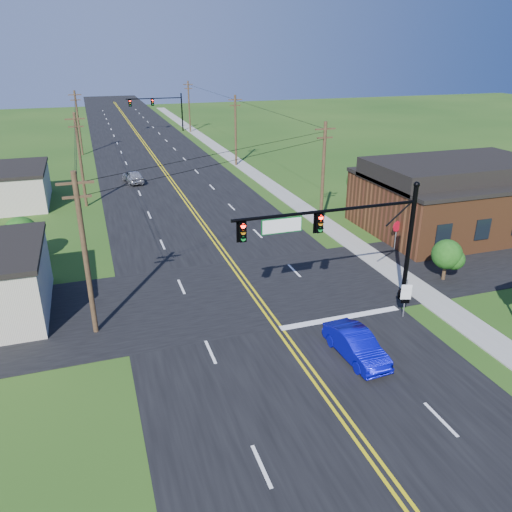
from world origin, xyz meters
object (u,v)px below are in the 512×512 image
object	(u,v)px
blue_car	(356,346)
stop_sign	(397,229)
route_sign	(406,296)
signal_mast_main	(343,235)
signal_mast_far	(158,107)

from	to	relation	value
blue_car	stop_sign	xyz separation A→B (m)	(9.96, 11.83, 1.04)
blue_car	stop_sign	size ratio (longest dim) A/B	1.78
blue_car	route_sign	bearing A→B (deg)	26.96
blue_car	route_sign	distance (m)	5.46
signal_mast_main	blue_car	bearing A→B (deg)	-107.45
route_sign	stop_sign	bearing A→B (deg)	77.45
stop_sign	signal_mast_main	bearing A→B (deg)	-152.86
signal_mast_main	route_sign	world-z (taller)	signal_mast_main
signal_mast_far	route_sign	xyz separation A→B (m)	(3.06, -74.02, -3.13)
signal_mast_far	signal_mast_main	bearing A→B (deg)	-90.08
signal_mast_main	route_sign	bearing A→B (deg)	-32.58
route_sign	signal_mast_main	bearing A→B (deg)	165.13
signal_mast_main	signal_mast_far	size ratio (longest dim) A/B	1.03
blue_car	signal_mast_main	bearing A→B (deg)	68.94
signal_mast_main	blue_car	distance (m)	6.43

